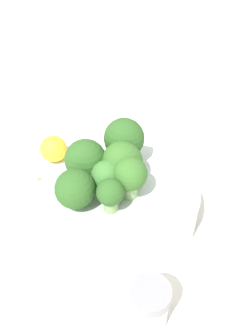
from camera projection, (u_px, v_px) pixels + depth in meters
name	position (u px, v px, depth m)	size (l,w,h in m)	color
ground_plane	(126.00, 214.00, 0.45)	(3.00, 3.00, 0.00)	silver
bowl	(126.00, 202.00, 0.43)	(0.19, 0.19, 0.05)	silver
broccoli_floret_0	(124.00, 139.00, 0.43)	(0.05, 0.05, 0.07)	#7A9E5B
broccoli_floret_1	(107.00, 176.00, 0.39)	(0.04, 0.04, 0.05)	#8EB770
broccoli_floret_2	(130.00, 175.00, 0.38)	(0.04, 0.04, 0.06)	#8EB770
broccoli_floret_3	(75.00, 189.00, 0.38)	(0.05, 0.05, 0.05)	#7A9E5B
broccoli_floret_4	(86.00, 160.00, 0.41)	(0.05, 0.05, 0.06)	#84AD66
broccoli_floret_5	(110.00, 194.00, 0.37)	(0.03, 0.03, 0.04)	#84AD66
broccoli_floret_6	(122.00, 163.00, 0.41)	(0.05, 0.05, 0.06)	#84AD66
pepper_shaker	(149.00, 305.00, 0.32)	(0.04, 0.04, 0.06)	#B2B7BC
lemon_wedge	(54.00, 149.00, 0.53)	(0.04, 0.04, 0.04)	yellow
almond_crumb_0	(89.00, 164.00, 0.52)	(0.01, 0.01, 0.01)	tan
almond_crumb_1	(39.00, 179.00, 0.50)	(0.01, 0.00, 0.01)	#AD7F4C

